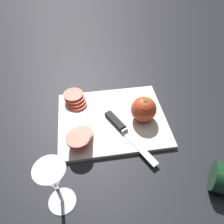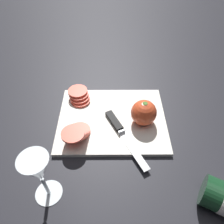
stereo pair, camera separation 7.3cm
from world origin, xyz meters
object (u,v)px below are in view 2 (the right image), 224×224
at_px(wine_glass, 38,172).
at_px(tomato_slice_stack_far, 76,132).
at_px(knife, 118,127).
at_px(whole_tomato, 144,113).
at_px(tomato_slice_stack_near, 79,96).

bearing_deg(wine_glass, tomato_slice_stack_far, -108.45).
relative_size(wine_glass, knife, 0.73).
bearing_deg(tomato_slice_stack_far, wine_glass, 71.55).
height_order(whole_tomato, tomato_slice_stack_far, whole_tomato).
distance_m(whole_tomato, tomato_slice_stack_near, 0.25).
bearing_deg(wine_glass, knife, -131.59).
bearing_deg(tomato_slice_stack_far, knife, -163.98).
bearing_deg(tomato_slice_stack_far, whole_tomato, -162.95).
distance_m(knife, tomato_slice_stack_near, 0.20).
distance_m(wine_glass, tomato_slice_stack_near, 0.37).
xyz_separation_m(wine_glass, tomato_slice_stack_near, (-0.05, -0.35, -0.09)).
height_order(wine_glass, tomato_slice_stack_far, wine_glass).
xyz_separation_m(whole_tomato, tomato_slice_stack_near, (0.22, -0.11, -0.03)).
xyz_separation_m(wine_glass, tomato_slice_stack_far, (-0.06, -0.18, -0.08)).
bearing_deg(tomato_slice_stack_near, whole_tomato, 153.66).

